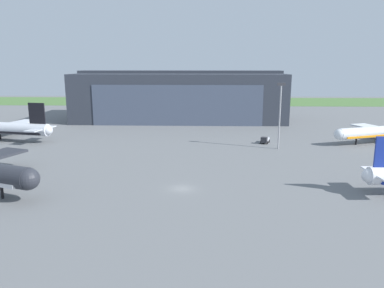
{
  "coord_description": "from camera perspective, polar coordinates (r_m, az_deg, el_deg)",
  "views": [
    {
      "loc": [
        4.38,
        -70.4,
        24.49
      ],
      "look_at": [
        1.19,
        25.06,
        3.8
      ],
      "focal_mm": 34.48,
      "sensor_mm": 36.0,
      "label": 1
    }
  ],
  "objects": [
    {
      "name": "maintenance_hangar",
      "position": [
        169.02,
        -1.82,
        7.44
      ],
      "size": [
        90.46,
        40.72,
        21.76
      ],
      "color": "#2D333D",
      "rests_on": "ground_plane"
    },
    {
      "name": "baggage_tug",
      "position": [
        118.95,
        11.22,
        0.65
      ],
      "size": [
        3.53,
        5.07,
        2.17
      ],
      "color": "#2D2D33",
      "rests_on": "ground_plane"
    },
    {
      "name": "ground_plane",
      "position": [
        74.66,
        -1.57,
        -6.93
      ],
      "size": [
        440.0,
        440.0,
        0.0
      ],
      "primitive_type": "plane",
      "color": "slate"
    },
    {
      "name": "grass_field_strip",
      "position": [
        250.03,
        0.91,
        6.61
      ],
      "size": [
        440.0,
        56.0,
        0.08
      ],
      "primitive_type": "cube",
      "color": "#4B7239",
      "rests_on": "ground_plane"
    },
    {
      "name": "apron_light_mast",
      "position": [
        110.02,
        13.45,
        5.02
      ],
      "size": [
        2.4,
        0.5,
        19.36
      ],
      "color": "#99999E",
      "rests_on": "ground_plane"
    }
  ]
}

